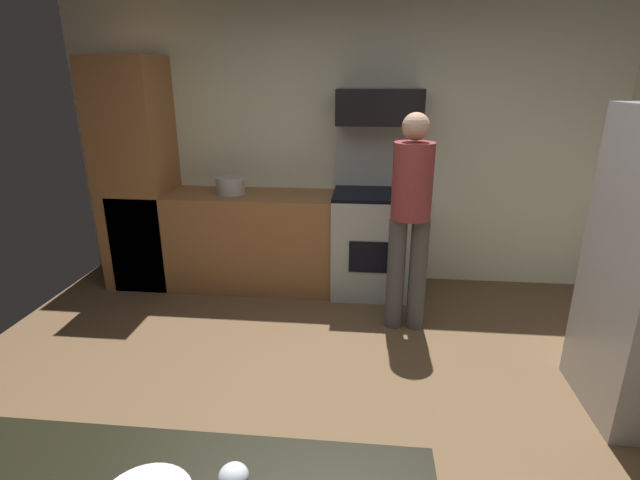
{
  "coord_description": "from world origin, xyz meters",
  "views": [
    {
      "loc": [
        0.25,
        -2.25,
        1.92
      ],
      "look_at": [
        -0.01,
        0.3,
        1.05
      ],
      "focal_mm": 26.91,
      "sensor_mm": 36.0,
      "label": 1
    }
  ],
  "objects_px": {
    "microwave": "(379,107)",
    "person_cook": "(410,213)",
    "stock_pot": "(230,185)",
    "oven_range": "(374,238)",
    "wine_glass_far": "(234,479)"
  },
  "relations": [
    {
      "from": "oven_range",
      "to": "stock_pot",
      "type": "xyz_separation_m",
      "value": [
        -1.34,
        0.01,
        0.46
      ]
    },
    {
      "from": "person_cook",
      "to": "stock_pot",
      "type": "xyz_separation_m",
      "value": [
        -1.59,
        0.7,
        0.03
      ]
    },
    {
      "from": "microwave",
      "to": "stock_pot",
      "type": "distance_m",
      "value": 1.51
    },
    {
      "from": "microwave",
      "to": "stock_pot",
      "type": "xyz_separation_m",
      "value": [
        -1.34,
        -0.08,
        -0.7
      ]
    },
    {
      "from": "microwave",
      "to": "person_cook",
      "type": "bearing_deg",
      "value": -72.18
    },
    {
      "from": "person_cook",
      "to": "wine_glass_far",
      "type": "bearing_deg",
      "value": -103.28
    },
    {
      "from": "oven_range",
      "to": "microwave",
      "type": "bearing_deg",
      "value": 90.0
    },
    {
      "from": "stock_pot",
      "to": "wine_glass_far",
      "type": "bearing_deg",
      "value": -73.96
    },
    {
      "from": "microwave",
      "to": "person_cook",
      "type": "xyz_separation_m",
      "value": [
        0.25,
        -0.78,
        -0.73
      ]
    },
    {
      "from": "person_cook",
      "to": "stock_pot",
      "type": "bearing_deg",
      "value": 156.25
    },
    {
      "from": "oven_range",
      "to": "person_cook",
      "type": "bearing_deg",
      "value": -70.15
    },
    {
      "from": "wine_glass_far",
      "to": "stock_pot",
      "type": "relative_size",
      "value": 0.54
    },
    {
      "from": "wine_glass_far",
      "to": "stock_pot",
      "type": "height_order",
      "value": "stock_pot"
    },
    {
      "from": "wine_glass_far",
      "to": "stock_pot",
      "type": "bearing_deg",
      "value": 106.04
    },
    {
      "from": "stock_pot",
      "to": "oven_range",
      "type": "bearing_deg",
      "value": -0.23
    }
  ]
}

